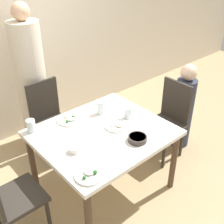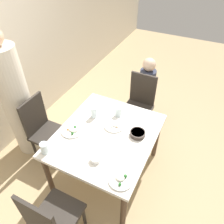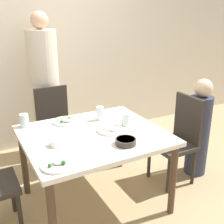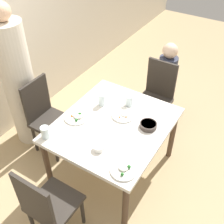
# 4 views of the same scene
# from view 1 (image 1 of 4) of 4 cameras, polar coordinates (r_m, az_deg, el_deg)

# --- Properties ---
(ground_plane) EXTENTS (10.00, 10.00, 0.00)m
(ground_plane) POSITION_cam_1_polar(r_m,az_deg,el_deg) (3.11, -1.66, -14.91)
(ground_plane) COLOR tan
(wall_back) EXTENTS (10.00, 0.06, 2.70)m
(wall_back) POSITION_cam_1_polar(r_m,az_deg,el_deg) (3.62, -18.70, 15.34)
(wall_back) COLOR beige
(wall_back) RESTS_ON ground_plane
(dining_table) EXTENTS (1.20, 1.05, 0.72)m
(dining_table) POSITION_cam_1_polar(r_m,az_deg,el_deg) (2.69, -1.87, -5.33)
(dining_table) COLOR silver
(dining_table) RESTS_ON ground_plane
(chair_adult_spot) EXTENTS (0.40, 0.40, 0.93)m
(chair_adult_spot) POSITION_cam_1_polar(r_m,az_deg,el_deg) (3.34, -12.47, -1.25)
(chair_adult_spot) COLOR #2D2823
(chair_adult_spot) RESTS_ON ground_plane
(chair_child_spot) EXTENTS (0.40, 0.40, 0.93)m
(chair_child_spot) POSITION_cam_1_polar(r_m,az_deg,el_deg) (3.32, 11.37, -1.33)
(chair_child_spot) COLOR #2D2823
(chair_child_spot) RESTS_ON ground_plane
(chair_empty_left) EXTENTS (0.40, 0.40, 0.93)m
(chair_empty_left) POSITION_cam_1_polar(r_m,az_deg,el_deg) (2.50, -20.39, -15.67)
(chair_empty_left) COLOR #2D2823
(chair_empty_left) RESTS_ON ground_plane
(person_adult) EXTENTS (0.35, 0.35, 1.74)m
(person_adult) POSITION_cam_1_polar(r_m,az_deg,el_deg) (3.47, -15.93, 5.41)
(person_adult) COLOR beige
(person_adult) RESTS_ON ground_plane
(person_child) EXTENTS (0.24, 0.24, 1.08)m
(person_child) POSITION_cam_1_polar(r_m,az_deg,el_deg) (3.51, 14.30, 0.62)
(person_child) COLOR #33384C
(person_child) RESTS_ON ground_plane
(bowl_curry) EXTENTS (0.17, 0.17, 0.05)m
(bowl_curry) POSITION_cam_1_polar(r_m,az_deg,el_deg) (2.51, 5.20, -5.36)
(bowl_curry) COLOR #3D332D
(bowl_curry) RESTS_ON dining_table
(plate_rice_adult) EXTENTS (0.23, 0.23, 0.05)m
(plate_rice_adult) POSITION_cam_1_polar(r_m,az_deg,el_deg) (2.18, -4.64, -12.51)
(plate_rice_adult) COLOR white
(plate_rice_adult) RESTS_ON dining_table
(plate_rice_child) EXTENTS (0.24, 0.24, 0.04)m
(plate_rice_child) POSITION_cam_1_polar(r_m,az_deg,el_deg) (2.70, 1.02, -2.74)
(plate_rice_child) COLOR white
(plate_rice_child) RESTS_ON dining_table
(plate_noodles) EXTENTS (0.25, 0.25, 0.06)m
(plate_noodles) POSITION_cam_1_polar(r_m,az_deg,el_deg) (2.82, -8.51, -1.43)
(plate_noodles) COLOR white
(plate_noodles) RESTS_ON dining_table
(bowl_rice_small) EXTENTS (0.11, 0.11, 0.05)m
(bowl_rice_small) POSITION_cam_1_polar(r_m,az_deg,el_deg) (2.41, -7.51, -7.43)
(bowl_rice_small) COLOR white
(bowl_rice_small) RESTS_ON dining_table
(glass_water_tall) EXTENTS (0.07, 0.07, 0.14)m
(glass_water_tall) POSITION_cam_1_polar(r_m,az_deg,el_deg) (2.88, -2.35, 0.88)
(glass_water_tall) COLOR silver
(glass_water_tall) RESTS_ON dining_table
(glass_water_short) EXTENTS (0.08, 0.08, 0.12)m
(glass_water_short) POSITION_cam_1_polar(r_m,az_deg,el_deg) (2.71, -16.12, -2.71)
(glass_water_short) COLOR silver
(glass_water_short) RESTS_ON dining_table
(glass_water_center) EXTENTS (0.08, 0.08, 0.12)m
(glass_water_center) POSITION_cam_1_polar(r_m,az_deg,el_deg) (2.80, 3.25, -0.19)
(glass_water_center) COLOR silver
(glass_water_center) RESTS_ON dining_table
(fork_steel) EXTENTS (0.17, 0.09, 0.01)m
(fork_steel) POSITION_cam_1_polar(r_m,az_deg,el_deg) (2.71, 10.85, -3.44)
(fork_steel) COLOR silver
(fork_steel) RESTS_ON dining_table
(spoon_steel) EXTENTS (0.18, 0.02, 0.01)m
(spoon_steel) POSITION_cam_1_polar(r_m,az_deg,el_deg) (3.00, 0.89, 0.78)
(spoon_steel) COLOR silver
(spoon_steel) RESTS_ON dining_table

